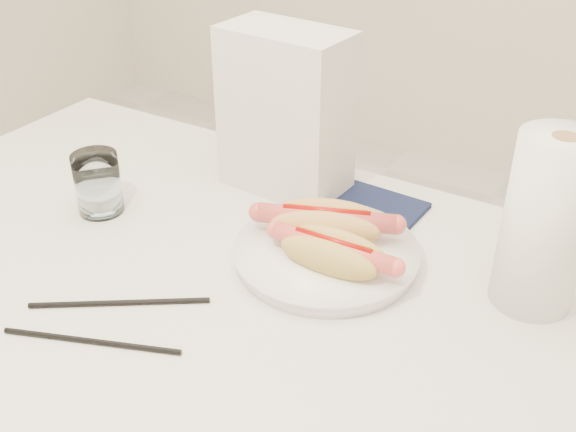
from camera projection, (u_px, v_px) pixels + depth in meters
The scene contains 10 objects.
table at pixel (199, 311), 0.96m from camera, with size 1.20×0.80×0.75m.
plate at pixel (326, 256), 0.95m from camera, with size 0.25×0.25×0.02m, color white.
hotdog_left at pixel (326, 223), 0.96m from camera, with size 0.19×0.13×0.05m.
hotdog_right at pixel (333, 253), 0.90m from camera, with size 0.18×0.07×0.05m.
water_glass at pixel (98, 183), 1.05m from camera, with size 0.07×0.07×0.10m, color white.
chopstick_near at pixel (120, 303), 0.87m from camera, with size 0.01×0.01×0.23m, color black.
chopstick_far at pixel (91, 341), 0.81m from camera, with size 0.01×0.01×0.22m, color black.
napkin_box at pixel (286, 112), 1.07m from camera, with size 0.20×0.11×0.27m, color silver.
navy_napkin at pixel (363, 212), 1.06m from camera, with size 0.16×0.16×0.01m, color #101735.
paper_towel_roll at pixel (546, 223), 0.82m from camera, with size 0.10×0.10×0.23m, color white.
Camera 1 is at (0.49, -0.57, 1.30)m, focal length 42.50 mm.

